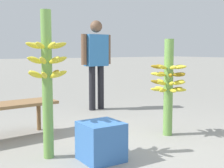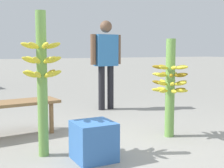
{
  "view_description": "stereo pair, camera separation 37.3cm",
  "coord_description": "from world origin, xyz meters",
  "px_view_note": "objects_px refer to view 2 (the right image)",
  "views": [
    {
      "loc": [
        -2.07,
        -2.78,
        1.15
      ],
      "look_at": [
        0.1,
        0.6,
        0.72
      ],
      "focal_mm": 50.0,
      "sensor_mm": 36.0,
      "label": 1
    },
    {
      "loc": [
        -1.75,
        -2.96,
        1.15
      ],
      "look_at": [
        0.1,
        0.6,
        0.72
      ],
      "focal_mm": 50.0,
      "sensor_mm": 36.0,
      "label": 2
    }
  ],
  "objects_px": {
    "banana_stalk_left": "(42,77)",
    "banana_stalk_center": "(170,85)",
    "vendor_person": "(106,57)",
    "produce_crate": "(94,141)",
    "market_bench": "(6,107)"
  },
  "relations": [
    {
      "from": "banana_stalk_center",
      "to": "vendor_person",
      "type": "xyz_separation_m",
      "value": [
        0.11,
        2.13,
        0.32
      ]
    },
    {
      "from": "banana_stalk_left",
      "to": "banana_stalk_center",
      "type": "xyz_separation_m",
      "value": [
        1.7,
        -0.02,
        -0.17
      ]
    },
    {
      "from": "banana_stalk_left",
      "to": "market_bench",
      "type": "distance_m",
      "value": 1.11
    },
    {
      "from": "banana_stalk_left",
      "to": "produce_crate",
      "type": "relative_size",
      "value": 3.84
    },
    {
      "from": "banana_stalk_center",
      "to": "produce_crate",
      "type": "bearing_deg",
      "value": -164.19
    },
    {
      "from": "vendor_person",
      "to": "banana_stalk_center",
      "type": "bearing_deg",
      "value": -97.43
    },
    {
      "from": "market_bench",
      "to": "produce_crate",
      "type": "bearing_deg",
      "value": -69.05
    },
    {
      "from": "vendor_person",
      "to": "market_bench",
      "type": "bearing_deg",
      "value": -155.62
    },
    {
      "from": "banana_stalk_center",
      "to": "banana_stalk_left",
      "type": "bearing_deg",
      "value": 179.38
    },
    {
      "from": "market_bench",
      "to": "produce_crate",
      "type": "relative_size",
      "value": 3.52
    },
    {
      "from": "banana_stalk_center",
      "to": "vendor_person",
      "type": "distance_m",
      "value": 2.15
    },
    {
      "from": "banana_stalk_center",
      "to": "market_bench",
      "type": "xyz_separation_m",
      "value": [
        -1.94,
        1.0,
        -0.3
      ]
    },
    {
      "from": "vendor_person",
      "to": "produce_crate",
      "type": "height_order",
      "value": "vendor_person"
    },
    {
      "from": "produce_crate",
      "to": "banana_stalk_left",
      "type": "bearing_deg",
      "value": 138.77
    },
    {
      "from": "banana_stalk_center",
      "to": "market_bench",
      "type": "distance_m",
      "value": 2.2
    }
  ]
}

